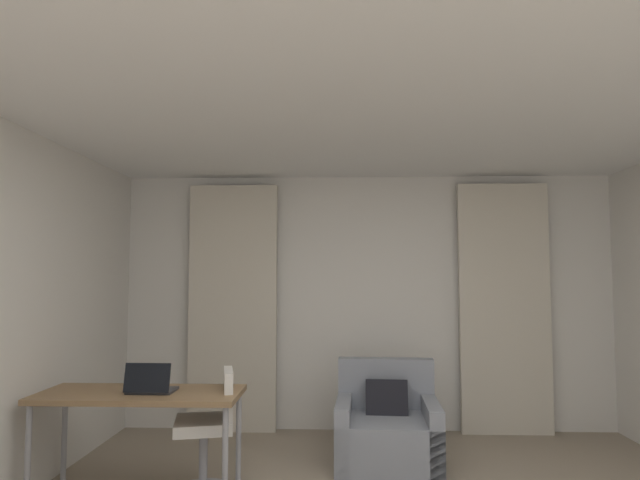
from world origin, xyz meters
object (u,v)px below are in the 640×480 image
Objects in this scene: desk at (140,401)px; desk_chair at (209,439)px; laptop at (151,386)px; armchair at (387,430)px.

desk_chair reaches higher than desk.
desk_chair is 2.73× the size of laptop.
desk is (-1.82, -0.79, 0.40)m from armchair.
laptop is (-1.74, -0.82, 0.51)m from armchair.
desk_chair is (-1.33, -0.74, 0.12)m from armchair.
armchair is 0.62× the size of desk.
desk_chair is 0.57m from laptop.
laptop is at bearing -154.58° from armchair.
armchair reaches higher than desk.
desk_chair is (0.49, 0.05, -0.28)m from desk.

